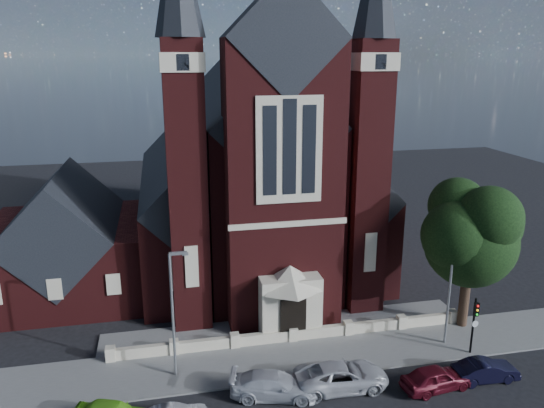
% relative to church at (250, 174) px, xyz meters
% --- Properties ---
extents(ground, '(120.00, 120.00, 0.00)m').
position_rel_church_xyz_m(ground, '(0.00, -7.94, -8.19)').
color(ground, black).
rests_on(ground, ground).
extents(pavement_strip, '(60.00, 5.00, 0.12)m').
position_rel_church_xyz_m(pavement_strip, '(0.00, -18.44, -8.19)').
color(pavement_strip, slate).
rests_on(pavement_strip, ground).
extents(forecourt_paving, '(26.00, 3.00, 0.14)m').
position_rel_church_xyz_m(forecourt_paving, '(0.00, -14.44, -8.19)').
color(forecourt_paving, slate).
rests_on(forecourt_paving, ground).
extents(forecourt_wall, '(24.00, 0.40, 0.90)m').
position_rel_church_xyz_m(forecourt_wall, '(0.00, -16.44, -8.19)').
color(forecourt_wall, beige).
rests_on(forecourt_wall, ground).
extents(church, '(20.01, 34.90, 29.20)m').
position_rel_church_xyz_m(church, '(0.00, 0.00, 0.00)').
color(church, '#441212').
rests_on(church, ground).
extents(parish_hall, '(12.00, 12.20, 10.24)m').
position_rel_church_xyz_m(parish_hall, '(-16.00, -4.94, -4.17)').
color(parish_hall, '#441212').
rests_on(parish_hall, ground).
extents(street_tree, '(6.40, 6.60, 10.70)m').
position_rel_church_xyz_m(street_tree, '(12.60, -17.23, -1.23)').
color(street_tree, black).
rests_on(street_tree, ground).
extents(street_lamp_left, '(1.16, 0.22, 8.09)m').
position_rel_church_xyz_m(street_lamp_left, '(-7.91, -18.94, -3.59)').
color(street_lamp_left, gray).
rests_on(street_lamp_left, ground).
extents(street_lamp_right, '(1.16, 0.22, 8.09)m').
position_rel_church_xyz_m(street_lamp_right, '(10.09, -18.94, -3.59)').
color(street_lamp_right, gray).
rests_on(street_lamp_right, ground).
extents(traffic_signal, '(0.28, 0.42, 4.00)m').
position_rel_church_xyz_m(traffic_signal, '(11.00, -20.52, -5.60)').
color(traffic_signal, black).
rests_on(traffic_signal, ground).
extents(car_silver_b, '(5.38, 3.23, 1.46)m').
position_rel_church_xyz_m(car_silver_b, '(-2.56, -22.11, -7.46)').
color(car_silver_b, silver).
rests_on(car_silver_b, ground).
extents(car_white_suv, '(5.62, 2.70, 1.54)m').
position_rel_church_xyz_m(car_white_suv, '(1.50, -22.14, -7.41)').
color(car_white_suv, silver).
rests_on(car_white_suv, ground).
extents(car_dark_red, '(4.43, 2.23, 1.45)m').
position_rel_church_xyz_m(car_dark_red, '(6.88, -23.41, -7.46)').
color(car_dark_red, '#560E1A').
rests_on(car_dark_red, ground).
extents(car_navy, '(4.01, 1.47, 1.31)m').
position_rel_church_xyz_m(car_navy, '(10.22, -23.26, -7.53)').
color(car_navy, black).
rests_on(car_navy, ground).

